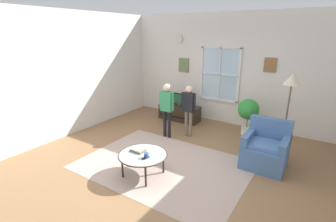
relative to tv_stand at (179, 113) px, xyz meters
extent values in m
cube|color=olive|center=(1.10, -2.54, -0.23)|extent=(6.24, 6.72, 0.02)
cube|color=silver|center=(1.10, 0.58, 1.24)|extent=(5.64, 0.12, 2.92)
cube|color=silver|center=(0.94, 0.51, 1.12)|extent=(1.06, 0.02, 1.43)
cube|color=white|center=(0.94, 0.49, 1.83)|extent=(1.12, 0.04, 0.06)
cube|color=white|center=(0.94, 0.49, 0.41)|extent=(1.12, 0.04, 0.06)
cube|color=white|center=(0.41, 0.49, 1.12)|extent=(0.06, 0.04, 1.43)
cube|color=white|center=(1.48, 0.49, 1.12)|extent=(0.06, 0.04, 1.43)
cube|color=white|center=(0.94, 0.49, 1.12)|extent=(0.03, 0.04, 1.43)
cube|color=white|center=(0.94, 0.49, 1.12)|extent=(1.06, 0.04, 0.03)
cube|color=#667A4C|center=(-0.17, 0.50, 1.29)|extent=(0.32, 0.03, 0.40)
cube|color=olive|center=(2.20, 0.50, 1.46)|extent=(0.28, 0.03, 0.34)
cylinder|color=silver|center=(-0.35, 0.49, 2.03)|extent=(0.24, 0.04, 0.24)
cube|color=silver|center=(-1.78, -2.54, 1.24)|extent=(0.12, 6.12, 2.92)
cube|color=tan|center=(1.06, -2.37, -0.21)|extent=(3.08, 2.23, 0.01)
cube|color=#2D2319|center=(0.00, 0.00, 0.00)|extent=(1.17, 0.44, 0.43)
cube|color=black|center=(0.00, -0.22, -0.06)|extent=(1.05, 0.02, 0.02)
cylinder|color=#4C4C4C|center=(0.00, 0.00, 0.24)|extent=(0.08, 0.08, 0.05)
cube|color=black|center=(0.00, 0.00, 0.41)|extent=(0.50, 0.05, 0.32)
cube|color=#1E4C33|center=(0.00, -0.03, 0.41)|extent=(0.46, 0.01, 0.28)
cube|color=#476B9E|center=(2.66, -1.38, -0.01)|extent=(0.76, 0.72, 0.42)
cube|color=#476B9E|center=(2.66, -1.08, 0.43)|extent=(0.76, 0.16, 0.45)
cube|color=#476B9E|center=(2.34, -1.38, 0.30)|extent=(0.12, 0.65, 0.20)
cube|color=#476B9E|center=(2.98, -1.38, 0.30)|extent=(0.12, 0.65, 0.20)
cube|color=#4D73AA|center=(2.66, -1.43, 0.24)|extent=(0.61, 0.50, 0.08)
cylinder|color=#99B2B7|center=(0.95, -2.85, 0.18)|extent=(0.84, 0.84, 0.02)
torus|color=#3F3328|center=(0.95, -2.85, 0.18)|extent=(0.86, 0.86, 0.02)
cylinder|color=#33281E|center=(0.69, -2.60, -0.02)|extent=(0.04, 0.04, 0.39)
cylinder|color=#33281E|center=(1.20, -2.60, -0.02)|extent=(0.04, 0.04, 0.39)
cylinder|color=#33281E|center=(0.69, -3.11, -0.02)|extent=(0.04, 0.04, 0.39)
cylinder|color=#33281E|center=(1.20, -3.11, -0.02)|extent=(0.04, 0.04, 0.39)
cube|color=#656839|center=(0.80, -2.80, 0.20)|extent=(0.26, 0.18, 0.02)
cube|color=tan|center=(0.80, -2.80, 0.23)|extent=(0.22, 0.18, 0.03)
cylinder|color=#334C8C|center=(1.07, -2.92, 0.23)|extent=(0.08, 0.08, 0.09)
cube|color=black|center=(1.08, -2.94, 0.20)|extent=(0.08, 0.15, 0.02)
cylinder|color=black|center=(0.31, -1.22, 0.11)|extent=(0.08, 0.08, 0.66)
cylinder|color=black|center=(0.44, -1.22, 0.11)|extent=(0.08, 0.08, 0.66)
cube|color=#338C59|center=(0.37, -1.22, 0.68)|extent=(0.28, 0.15, 0.47)
sphere|color=beige|center=(0.37, -1.22, 1.00)|extent=(0.18, 0.18, 0.18)
cylinder|color=#338C59|center=(0.21, -1.24, 0.70)|extent=(0.06, 0.06, 0.42)
cylinder|color=#338C59|center=(0.54, -1.24, 0.70)|extent=(0.06, 0.06, 0.42)
cylinder|color=#726656|center=(0.72, -0.90, 0.10)|extent=(0.08, 0.08, 0.63)
cylinder|color=#726656|center=(0.84, -0.90, 0.10)|extent=(0.08, 0.08, 0.63)
cube|color=black|center=(0.78, -0.90, 0.64)|extent=(0.27, 0.14, 0.45)
sphere|color=beige|center=(0.78, -0.90, 0.95)|extent=(0.17, 0.17, 0.17)
cylinder|color=black|center=(0.62, -0.92, 0.66)|extent=(0.06, 0.06, 0.40)
cylinder|color=black|center=(0.94, -0.92, 0.66)|extent=(0.06, 0.06, 0.40)
cylinder|color=silver|center=(1.93, -0.02, -0.12)|extent=(0.25, 0.25, 0.20)
cylinder|color=#4C7238|center=(1.93, -0.02, 0.08)|extent=(0.02, 0.02, 0.20)
sphere|color=green|center=(1.93, -0.02, 0.43)|extent=(0.50, 0.50, 0.50)
cylinder|color=black|center=(2.86, -0.70, -0.20)|extent=(0.26, 0.26, 0.03)
cylinder|color=brown|center=(2.86, -0.70, 0.52)|extent=(0.03, 0.03, 1.48)
cone|color=beige|center=(2.86, -0.70, 1.36)|extent=(0.32, 0.32, 0.22)
camera|label=1|loc=(3.42, -5.84, 2.21)|focal=26.49mm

